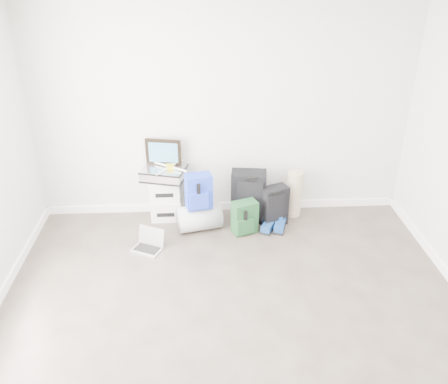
{
  "coord_description": "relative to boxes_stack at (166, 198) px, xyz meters",
  "views": [
    {
      "loc": [
        -0.27,
        -2.88,
        3.06
      ],
      "look_at": [
        -0.02,
        1.9,
        0.56
      ],
      "focal_mm": 38.0,
      "sensor_mm": 36.0,
      "label": 1
    }
  ],
  "objects": [
    {
      "name": "room_envelope",
      "position": [
        0.72,
        -2.31,
        1.45
      ],
      "size": [
        4.52,
        5.02,
        2.71
      ],
      "color": "silver",
      "rests_on": "ground"
    },
    {
      "name": "large_suitcase",
      "position": [
        1.02,
        -0.11,
        0.05
      ],
      "size": [
        0.45,
        0.32,
        0.65
      ],
      "rotation": [
        0.0,
        0.0,
        -0.13
      ],
      "color": "black",
      "rests_on": "ground"
    },
    {
      "name": "drone",
      "position": [
        0.08,
        -0.02,
        0.44
      ],
      "size": [
        0.43,
        0.43,
        0.05
      ],
      "rotation": [
        0.0,
        0.0,
        0.17
      ],
      "color": "gold",
      "rests_on": "briefcase"
    },
    {
      "name": "laptop",
      "position": [
        -0.16,
        -0.68,
        -0.22
      ],
      "size": [
        0.39,
        0.35,
        0.23
      ],
      "rotation": [
        0.0,
        0.0,
        -0.46
      ],
      "color": "#B4B4B9",
      "rests_on": "ground"
    },
    {
      "name": "green_backpack",
      "position": [
        0.95,
        -0.4,
        -0.08
      ],
      "size": [
        0.33,
        0.29,
        0.4
      ],
      "rotation": [
        0.0,
        0.0,
        0.36
      ],
      "color": "#143722",
      "rests_on": "ground"
    },
    {
      "name": "carry_on",
      "position": [
        1.33,
        -0.23,
        -0.02
      ],
      "size": [
        0.36,
        0.31,
        0.5
      ],
      "rotation": [
        0.0,
        0.0,
        0.4
      ],
      "color": "black",
      "rests_on": "ground"
    },
    {
      "name": "duffel_bag",
      "position": [
        0.42,
        -0.3,
        -0.12
      ],
      "size": [
        0.57,
        0.43,
        0.32
      ],
      "primitive_type": "cylinder",
      "rotation": [
        0.0,
        1.57,
        0.23
      ],
      "color": "gray",
      "rests_on": "ground"
    },
    {
      "name": "blue_backpack",
      "position": [
        0.42,
        -0.33,
        0.24
      ],
      "size": [
        0.33,
        0.28,
        0.42
      ],
      "rotation": [
        0.0,
        0.0,
        0.23
      ],
      "color": "#1B2BB5",
      "rests_on": "duffel_bag"
    },
    {
      "name": "shoes",
      "position": [
        1.32,
        -0.35,
        -0.22
      ],
      "size": [
        0.36,
        0.32,
        0.1
      ],
      "rotation": [
        0.0,
        0.0,
        -0.39
      ],
      "color": "black",
      "rests_on": "ground"
    },
    {
      "name": "ground",
      "position": [
        0.72,
        -2.32,
        -0.27
      ],
      "size": [
        5.0,
        5.0,
        0.0
      ],
      "primitive_type": "plane",
      "color": "#3A302A",
      "rests_on": "ground"
    },
    {
      "name": "briefcase",
      "position": [
        0.0,
        0.0,
        0.34
      ],
      "size": [
        0.58,
        0.48,
        0.14
      ],
      "primitive_type": "cube",
      "rotation": [
        0.0,
        0.0,
        -0.26
      ],
      "color": "#B2B2B7",
      "rests_on": "boxes_stack"
    },
    {
      "name": "painting",
      "position": [
        0.0,
        0.1,
        0.58
      ],
      "size": [
        0.43,
        0.11,
        0.33
      ],
      "rotation": [
        0.0,
        0.0,
        -0.19
      ],
      "color": "black",
      "rests_on": "briefcase"
    },
    {
      "name": "rolled_rug",
      "position": [
        1.61,
        -0.01,
        0.02
      ],
      "size": [
        0.19,
        0.19,
        0.59
      ],
      "primitive_type": "cylinder",
      "color": "gray",
      "rests_on": "ground"
    },
    {
      "name": "boxes_stack",
      "position": [
        0.0,
        0.0,
        0.0
      ],
      "size": [
        0.38,
        0.31,
        0.54
      ],
      "rotation": [
        0.0,
        0.0,
        0.0
      ],
      "color": "silver",
      "rests_on": "ground"
    }
  ]
}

